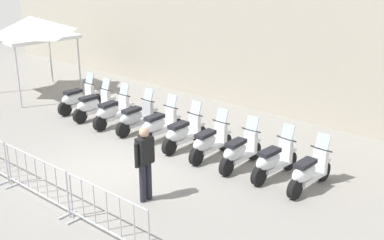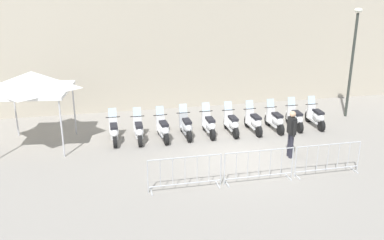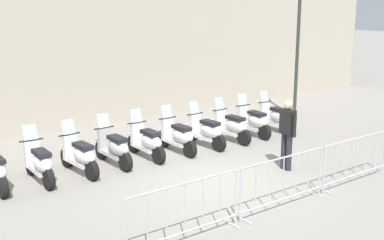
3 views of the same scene
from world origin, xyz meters
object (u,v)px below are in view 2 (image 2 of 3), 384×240
at_px(barrier_segment_1, 259,166).
at_px(motorcycle_7, 275,120).
at_px(motorcycle_1, 139,131).
at_px(motorcycle_4, 209,125).
at_px(motorcycle_0, 114,131).
at_px(barrier_segment_2, 328,159).
at_px(motorcycle_3, 186,126).
at_px(motorcycle_2, 163,129).
at_px(street_lamp, 353,51).
at_px(barrier_segment_0, 185,173).
at_px(motorcycle_8, 295,118).
at_px(motorcycle_9, 316,117).
at_px(motorcycle_6, 254,122).
at_px(canopy_tent, 32,82).
at_px(motorcycle_5, 232,123).
at_px(officer_near_row_end, 291,131).

bearing_deg(barrier_segment_1, motorcycle_7, 68.94).
xyz_separation_m(motorcycle_1, motorcycle_4, (2.83, 0.47, 0.00)).
xyz_separation_m(motorcycle_0, motorcycle_7, (6.65, 0.86, 0.00)).
distance_m(motorcycle_1, barrier_segment_2, 7.14).
height_order(motorcycle_3, barrier_segment_2, motorcycle_3).
height_order(motorcycle_2, street_lamp, street_lamp).
height_order(barrier_segment_0, barrier_segment_2, same).
xyz_separation_m(motorcycle_8, motorcycle_9, (0.95, 0.12, 0.00)).
height_order(motorcycle_0, motorcycle_9, same).
bearing_deg(motorcycle_7, motorcycle_3, -172.68).
bearing_deg(motorcycle_7, street_lamp, 23.86).
bearing_deg(street_lamp, motorcycle_3, -164.02).
relative_size(motorcycle_1, motorcycle_6, 1.00).
distance_m(motorcycle_2, motorcycle_7, 4.78).
relative_size(motorcycle_0, motorcycle_3, 1.00).
distance_m(motorcycle_4, barrier_segment_0, 4.73).
height_order(motorcycle_0, canopy_tent, canopy_tent).
xyz_separation_m(motorcycle_0, barrier_segment_0, (2.53, -4.06, 0.07)).
distance_m(motorcycle_5, barrier_segment_1, 4.32).
xyz_separation_m(motorcycle_0, motorcycle_1, (0.96, 0.03, 0.00)).
relative_size(motorcycle_8, canopy_tent, 0.59).
xyz_separation_m(motorcycle_1, officer_near_row_end, (5.49, -1.94, 0.53)).
height_order(motorcycle_1, motorcycle_3, same).
distance_m(motorcycle_6, officer_near_row_end, 2.77).
relative_size(motorcycle_7, barrier_segment_2, 0.76).
relative_size(motorcycle_3, motorcycle_5, 1.00).
bearing_deg(canopy_tent, barrier_segment_1, -25.10).
height_order(motorcycle_5, motorcycle_9, same).
bearing_deg(motorcycle_3, motorcycle_9, 8.11).
bearing_deg(motorcycle_5, motorcycle_6, 6.49).
bearing_deg(motorcycle_2, motorcycle_8, 9.26).
xyz_separation_m(motorcycle_0, street_lamp, (10.49, 2.56, 2.58)).
bearing_deg(motorcycle_5, motorcycle_8, 9.38).
relative_size(motorcycle_0, officer_near_row_end, 1.00).
height_order(motorcycle_7, canopy_tent, canopy_tent).
bearing_deg(motorcycle_9, motorcycle_1, -171.39).
bearing_deg(street_lamp, barrier_segment_0, -140.26).
bearing_deg(officer_near_row_end, motorcycle_3, 147.66).
bearing_deg(motorcycle_1, canopy_tent, -177.90).
distance_m(motorcycle_1, motorcycle_5, 3.83).
bearing_deg(barrier_segment_1, motorcycle_8, 60.63).
bearing_deg(motorcycle_3, motorcycle_2, -166.16).
distance_m(motorcycle_2, officer_near_row_end, 5.00).
relative_size(motorcycle_2, canopy_tent, 0.59).
height_order(motorcycle_8, barrier_segment_2, motorcycle_8).
xyz_separation_m(motorcycle_3, officer_near_row_end, (3.60, -2.28, 0.53)).
distance_m(motorcycle_4, motorcycle_7, 2.87).
height_order(motorcycle_3, motorcycle_6, same).
distance_m(motorcycle_3, motorcycle_7, 3.83).
distance_m(motorcycle_8, barrier_segment_0, 7.19).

